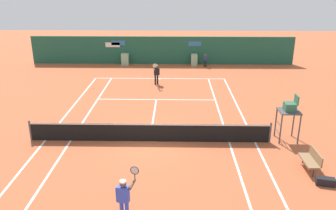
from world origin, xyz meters
name	(u,v)px	position (x,y,z in m)	size (l,w,h in m)	color
ground_plane	(150,136)	(0.00, 0.58, 0.00)	(80.00, 80.00, 0.01)	#B25633
tennis_net	(149,132)	(0.00, 0.00, 0.51)	(12.10, 0.10, 1.07)	#4C4C51
sponsor_back_wall	(162,51)	(-0.03, 16.97, 1.27)	(25.00, 1.02, 2.62)	#1E5642
umpire_chair	(289,110)	(6.92, 0.33, 1.60)	(1.00, 1.00, 2.39)	#47474C
player_bench	(311,159)	(7.08, -2.59, 0.51)	(0.54, 1.33, 0.88)	#38383D
equipment_bag	(328,182)	(7.33, -3.79, 0.16)	(0.86, 0.45, 0.32)	black
player_on_baseline	(156,73)	(-0.18, 9.97, 0.93)	(0.50, 0.74, 1.78)	black
player_near_side	(124,197)	(-0.38, -6.12, 0.98)	(0.74, 0.67, 1.84)	blue
ball_kid_centre_post	(205,60)	(4.06, 15.71, 0.71)	(0.41, 0.18, 1.24)	black
tennis_ball_by_sideline	(93,88)	(-4.85, 8.83, 0.03)	(0.07, 0.07, 0.07)	#CCE033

